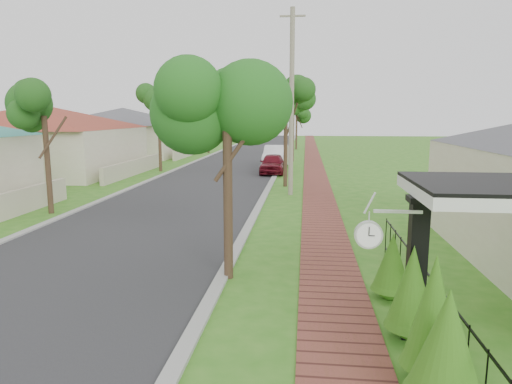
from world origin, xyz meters
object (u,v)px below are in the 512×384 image
at_px(station_clock, 370,233).
at_px(parked_car_white, 276,157).
at_px(parked_car_red, 273,164).
at_px(utility_pole, 292,103).
at_px(porch_post, 416,275).
at_px(near_tree, 227,103).

bearing_deg(station_clock, parked_car_white, 97.07).
bearing_deg(parked_car_red, parked_car_white, 90.00).
distance_m(parked_car_red, utility_pole, 9.13).
bearing_deg(utility_pole, parked_car_white, 97.18).
xyz_separation_m(porch_post, parked_car_white, (-4.15, 26.08, -0.30)).
height_order(porch_post, near_tree, near_tree).
relative_size(parked_car_red, utility_pole, 0.44).
relative_size(parked_car_red, parked_car_white, 0.79).
distance_m(utility_pole, station_clock, 15.05).
relative_size(parked_car_white, near_tree, 0.95).
distance_m(porch_post, utility_pole, 14.95).
distance_m(near_tree, station_clock, 4.64).
distance_m(parked_car_white, utility_pole, 12.40).
relative_size(parked_car_red, near_tree, 0.75).
relative_size(parked_car_white, station_clock, 4.59).
bearing_deg(near_tree, utility_pole, 84.78).
bearing_deg(parked_car_white, near_tree, -88.82).
bearing_deg(parked_car_red, near_tree, -88.85).
xyz_separation_m(parked_car_white, utility_pole, (1.48, -11.75, 3.65)).
distance_m(porch_post, near_tree, 5.43).
height_order(parked_car_red, parked_car_white, parked_car_white).
xyz_separation_m(parked_car_white, station_clock, (3.28, -26.48, 1.13)).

